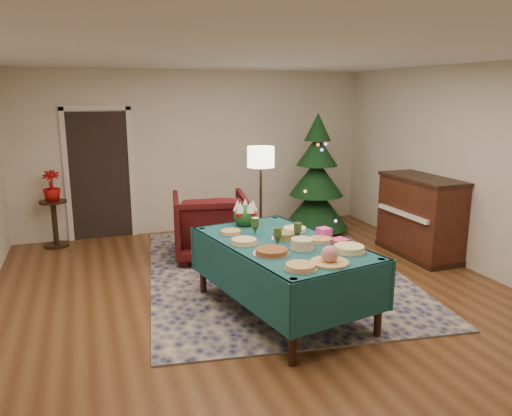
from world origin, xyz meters
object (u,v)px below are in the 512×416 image
object	(u,v)px
buffet_table	(282,257)
potted_plant	(52,192)
gift_box	(324,233)
piano	(420,218)
floor_lamp	(261,164)
side_table	(55,224)
christmas_tree	(316,180)
armchair	(210,222)

from	to	relation	value
buffet_table	potted_plant	size ratio (longest dim) A/B	4.84
gift_box	piano	bearing A→B (deg)	28.64
buffet_table	floor_lamp	bearing A→B (deg)	76.72
floor_lamp	side_table	size ratio (longest dim) A/B	2.19
buffet_table	christmas_tree	size ratio (longest dim) A/B	1.12
floor_lamp	christmas_tree	world-z (taller)	christmas_tree
christmas_tree	gift_box	bearing A→B (deg)	-114.40
side_table	piano	distance (m)	5.49
armchair	floor_lamp	bearing A→B (deg)	-179.92
piano	christmas_tree	bearing A→B (deg)	118.77
floor_lamp	piano	bearing A→B (deg)	-20.27
christmas_tree	floor_lamp	bearing A→B (deg)	-147.71
side_table	christmas_tree	world-z (taller)	christmas_tree
buffet_table	piano	bearing A→B (deg)	24.22
floor_lamp	potted_plant	distance (m)	3.23
buffet_table	potted_plant	xyz separation A→B (m)	(-2.39, 3.39, 0.21)
floor_lamp	christmas_tree	distance (m)	1.57
armchair	christmas_tree	world-z (taller)	christmas_tree
floor_lamp	christmas_tree	xyz separation A→B (m)	(1.28, 0.81, -0.44)
armchair	piano	distance (m)	3.03
christmas_tree	piano	bearing A→B (deg)	-61.23
buffet_table	gift_box	size ratio (longest dim) A/B	17.58
potted_plant	christmas_tree	xyz separation A→B (m)	(4.14, -0.60, 0.05)
potted_plant	side_table	bearing A→B (deg)	135.00
side_table	piano	bearing A→B (deg)	-23.75
buffet_table	christmas_tree	world-z (taller)	christmas_tree
buffet_table	floor_lamp	world-z (taller)	floor_lamp
potted_plant	armchair	bearing A→B (deg)	-31.25
buffet_table	piano	distance (m)	2.88
piano	buffet_table	bearing A→B (deg)	-155.78
buffet_table	piano	world-z (taller)	piano
buffet_table	armchair	size ratio (longest dim) A/B	2.16
gift_box	buffet_table	bearing A→B (deg)	-178.43
gift_box	piano	distance (m)	2.45
buffet_table	armchair	world-z (taller)	armchair
potted_plant	christmas_tree	world-z (taller)	christmas_tree
floor_lamp	potted_plant	world-z (taller)	floor_lamp
side_table	buffet_table	bearing A→B (deg)	-54.77
buffet_table	christmas_tree	distance (m)	3.30
buffet_table	side_table	xyz separation A→B (m)	(-2.39, 3.39, -0.29)
floor_lamp	side_table	xyz separation A→B (m)	(-2.86, 1.41, -0.99)
armchair	potted_plant	xyz separation A→B (m)	(-2.13, 1.29, 0.33)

